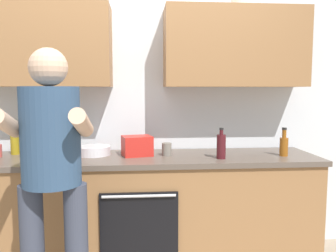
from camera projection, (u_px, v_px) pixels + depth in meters
The scene contains 12 objects.
back_wall_unit at pixel (138, 81), 2.94m from camera, with size 4.00×0.38×2.50m.
counter at pixel (139, 211), 2.77m from camera, with size 2.84×0.67×0.90m.
person_standing at pixel (52, 165), 2.02m from camera, with size 0.49×0.45×1.66m.
bottle_wine at pixel (221, 146), 2.63m from camera, with size 0.07×0.07×0.24m.
bottle_hotsauce at pixel (72, 145), 2.56m from camera, with size 0.06×0.06×0.26m.
bottle_syrup at pixel (284, 145), 2.73m from camera, with size 0.07×0.07×0.23m.
bottle_water at pixel (65, 141), 2.70m from camera, with size 0.07×0.07×0.31m.
bottle_oil at pixel (15, 142), 2.80m from camera, with size 0.07×0.07×0.26m.
cup_stoneware at pixel (167, 149), 2.75m from camera, with size 0.08×0.08×0.10m, color slate.
mixing_bowl at pixel (93, 151), 2.78m from camera, with size 0.27×0.27×0.07m, color silver.
potted_herb at pixel (39, 136), 2.78m from camera, with size 0.18×0.18×0.28m.
grocery_bag_crisps at pixel (137, 146), 2.75m from camera, with size 0.23×0.18×0.16m, color red.
Camera 1 is at (0.01, -2.70, 1.42)m, focal length 36.84 mm.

